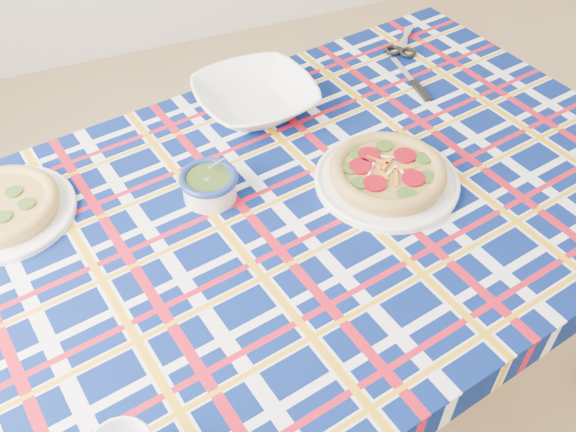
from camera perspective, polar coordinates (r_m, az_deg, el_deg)
name	(u,v)px	position (r m, az deg, el deg)	size (l,w,h in m)	color
floor	(459,322)	(2.12, 15.00, -9.13)	(4.00, 4.00, 0.00)	#A38354
dining_table	(309,227)	(1.40, 1.88, -0.96)	(1.73, 1.26, 0.74)	brown
tablecloth	(309,219)	(1.38, 1.90, -0.27)	(1.60, 1.01, 0.10)	#04134E
main_focaccia_plate	(388,172)	(1.38, 8.86, 3.88)	(0.32, 0.32, 0.06)	#A47D3A
pesto_bowl	(209,184)	(1.34, -7.03, 2.87)	(0.12, 0.12, 0.07)	#1E330E
serving_bowl	(255,98)	(1.57, -2.93, 10.41)	(0.29, 0.29, 0.07)	white
second_focaccia_plate	(2,206)	(1.42, -24.08, 0.82)	(0.29, 0.29, 0.05)	#A47D3A
table_knife	(404,70)	(1.76, 10.23, 12.63)	(0.23, 0.02, 0.01)	silver
kitchen_scissors	(406,37)	(1.90, 10.40, 15.34)	(0.20, 0.09, 0.02)	silver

